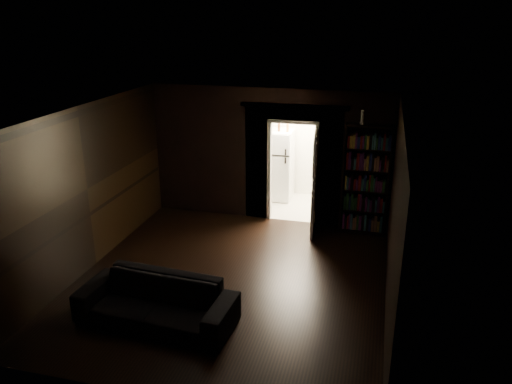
{
  "coord_description": "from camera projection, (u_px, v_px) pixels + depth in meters",
  "views": [
    {
      "loc": [
        2.22,
        -6.94,
        4.23
      ],
      "look_at": [
        0.21,
        0.9,
        1.27
      ],
      "focal_mm": 35.0,
      "sensor_mm": 36.0,
      "label": 1
    }
  ],
  "objects": [
    {
      "name": "bookshelf",
      "position": [
        366.0,
        180.0,
        9.76
      ],
      "size": [
        0.92,
        0.39,
        2.2
      ],
      "primitive_type": "cube",
      "rotation": [
        0.0,
        0.0,
        0.08
      ],
      "color": "black",
      "rests_on": "ground"
    },
    {
      "name": "sofa",
      "position": [
        156.0,
        295.0,
        7.06
      ],
      "size": [
        2.32,
        1.12,
        0.87
      ],
      "primitive_type": "imported",
      "rotation": [
        0.0,
        0.0,
        -0.07
      ],
      "color": "black",
      "rests_on": "ground"
    },
    {
      "name": "room_walls",
      "position": [
        247.0,
        166.0,
        8.68
      ],
      "size": [
        5.02,
        5.61,
        2.84
      ],
      "color": "black",
      "rests_on": "ground"
    },
    {
      "name": "bottles",
      "position": [
        279.0,
        126.0,
        11.25
      ],
      "size": [
        0.63,
        0.15,
        0.25
      ],
      "primitive_type": "cube",
      "rotation": [
        0.0,
        0.0,
        -0.12
      ],
      "color": "black",
      "rests_on": "refrigerator"
    },
    {
      "name": "door",
      "position": [
        314.0,
        184.0,
        9.79
      ],
      "size": [
        0.14,
        0.85,
        2.05
      ],
      "primitive_type": "cube",
      "rotation": [
        0.0,
        0.0,
        1.68
      ],
      "color": "silver",
      "rests_on": "ground"
    },
    {
      "name": "refrigerator",
      "position": [
        277.0,
        165.0,
        11.69
      ],
      "size": [
        0.75,
        0.69,
        1.65
      ],
      "primitive_type": "cube",
      "rotation": [
        0.0,
        0.0,
        -0.01
      ],
      "color": "white",
      "rests_on": "ground"
    },
    {
      "name": "figurine",
      "position": [
        362.0,
        117.0,
        9.4
      ],
      "size": [
        0.12,
        0.12,
        0.27
      ],
      "primitive_type": "cube",
      "rotation": [
        0.0,
        0.0,
        0.36
      ],
      "color": "white",
      "rests_on": "bookshelf"
    },
    {
      "name": "kitchen_alcove",
      "position": [
        301.0,
        152.0,
        11.27
      ],
      "size": [
        2.2,
        1.8,
        2.6
      ],
      "color": "beige",
      "rests_on": "ground"
    },
    {
      "name": "ground",
      "position": [
        231.0,
        281.0,
        8.28
      ],
      "size": [
        5.5,
        5.5,
        0.0
      ],
      "primitive_type": "plane",
      "color": "black",
      "rests_on": "ground"
    }
  ]
}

